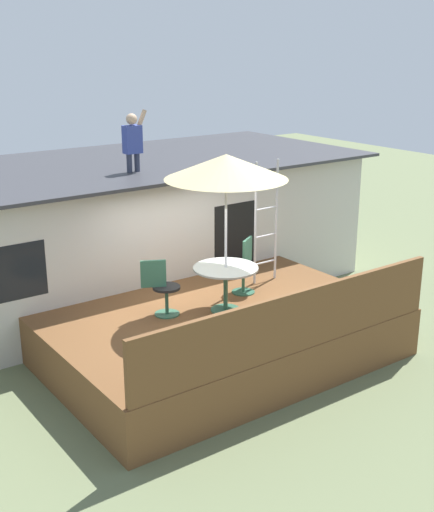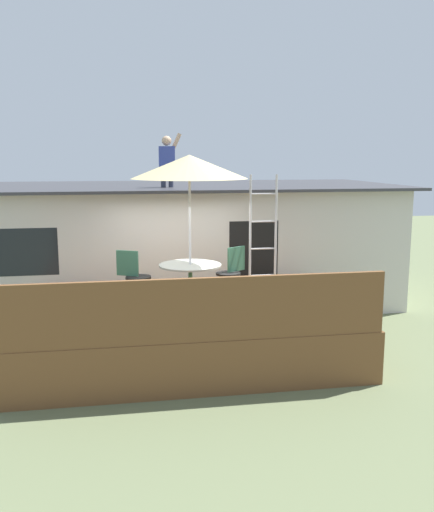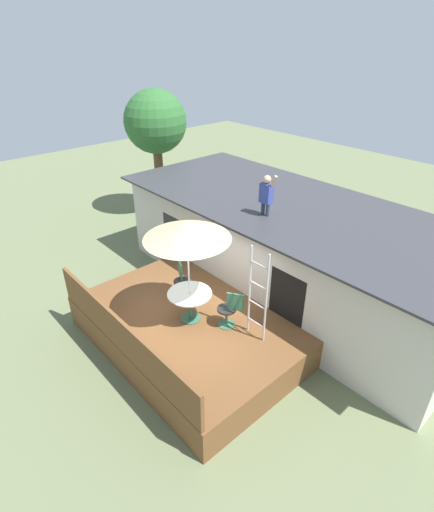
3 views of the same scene
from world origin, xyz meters
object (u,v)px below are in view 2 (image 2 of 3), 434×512
person_figure (167,158)px  patio_chair_left (135,277)px  patio_chair_right (231,273)px  patio_umbrella (189,167)px  step_ladder (263,235)px  patio_table (190,274)px

person_figure → patio_chair_left: person_figure is taller
patio_chair_right → patio_umbrella: bearing=0.0°
step_ladder → patio_chair_left: bearing=-173.3°
patio_table → patio_chair_right: patio_chair_right is taller
patio_chair_left → step_ladder: bearing=33.2°
patio_table → patio_chair_left: (-0.91, 0.46, -0.13)m
patio_table → step_ladder: (1.43, 0.73, 0.51)m
patio_umbrella → patio_chair_right: 2.12m
patio_chair_left → patio_table: bearing=0.0°
person_figure → patio_chair_right: (0.93, -2.11, -2.03)m
patio_umbrella → person_figure: person_figure is taller
step_ladder → patio_umbrella: bearing=-152.9°
person_figure → patio_chair_right: size_ratio=1.21×
person_figure → patio_chair_right: bearing=-66.2°
patio_table → patio_umbrella: (-0.00, 0.00, 1.76)m
step_ladder → patio_chair_left: size_ratio=2.39×
patio_chair_right → step_ladder: bearing=165.4°
patio_umbrella → step_ladder: 2.03m
patio_chair_left → patio_umbrella: bearing=0.0°
patio_table → step_ladder: step_ladder is taller
patio_table → person_figure: 3.25m
person_figure → patio_umbrella: bearing=-87.1°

